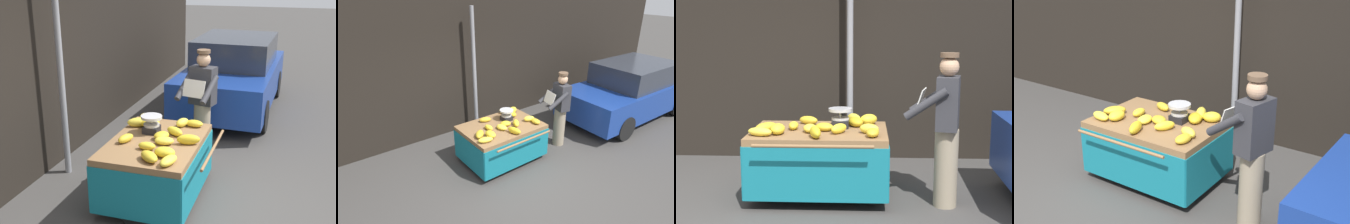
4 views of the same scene
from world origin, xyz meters
TOP-DOWN VIEW (x-y plane):
  - ground_plane at (0.00, 0.00)m, footprint 60.00×60.00m
  - back_wall at (0.00, 2.82)m, footprint 16.00×0.24m
  - street_pole at (0.35, 2.41)m, footprint 0.09×0.09m
  - banana_cart at (0.05, 0.93)m, footprint 1.60×1.32m
  - weighing_scale at (0.29, 1.07)m, footprint 0.28×0.28m
  - banana_bunch_0 at (-0.39, 0.67)m, footprint 0.16×0.25m
  - banana_bunch_1 at (0.44, 1.32)m, footprint 0.24×0.32m
  - banana_bunch_2 at (-0.57, 0.57)m, footprint 0.31×0.20m
  - banana_bunch_3 at (-0.04, 0.79)m, footprint 0.20×0.26m
  - banana_bunch_4 at (0.29, 0.75)m, footprint 0.23×0.28m
  - banana_bunch_5 at (0.62, 1.29)m, footprint 0.27×0.25m
  - banana_bunch_6 at (-0.12, 1.27)m, footprint 0.27×0.19m
  - banana_bunch_7 at (0.46, 1.15)m, footprint 0.27×0.31m
  - banana_bunch_8 at (0.63, 0.75)m, footprint 0.26×0.20m
  - banana_bunch_9 at (-0.26, 0.94)m, footprint 0.12×0.22m
  - banana_bunch_10 at (0.67, 0.59)m, footprint 0.16×0.25m
  - banana_bunch_11 at (0.11, 0.88)m, footprint 0.27×0.25m
  - banana_bunch_12 at (0.04, 0.51)m, footprint 0.19×0.31m
  - banana_bunch_13 at (-0.55, 0.81)m, footprint 0.30×0.31m
  - vendor_person at (1.47, 0.67)m, footprint 0.66×0.61m
  - parked_car at (4.14, 0.60)m, footprint 3.95×1.83m

SIDE VIEW (x-z plane):
  - ground_plane at x=0.00m, z-range 0.00..0.00m
  - banana_cart at x=0.05m, z-range 0.19..0.99m
  - parked_car at x=4.14m, z-range 0.00..1.51m
  - banana_bunch_9 at x=-0.26m, z-range 0.80..0.90m
  - banana_bunch_3 at x=-0.04m, z-range 0.80..0.90m
  - banana_bunch_10 at x=0.67m, z-range 0.80..0.90m
  - banana_bunch_11 at x=0.11m, z-range 0.80..0.90m
  - banana_bunch_2 at x=-0.57m, z-range 0.80..0.90m
  - banana_bunch_6 at x=-0.12m, z-range 0.80..0.90m
  - banana_bunch_13 at x=-0.55m, z-range 0.80..0.91m
  - banana_bunch_4 at x=0.29m, z-range 0.80..0.91m
  - banana_bunch_8 at x=0.63m, z-range 0.80..0.92m
  - banana_bunch_7 at x=0.46m, z-range 0.80..0.92m
  - banana_bunch_0 at x=-0.39m, z-range 0.80..0.92m
  - banana_bunch_12 at x=0.04m, z-range 0.80..0.93m
  - banana_bunch_1 at x=0.44m, z-range 0.80..0.93m
  - banana_bunch_5 at x=0.62m, z-range 0.80..0.93m
  - vendor_person at x=1.47m, z-range 0.02..1.73m
  - weighing_scale at x=0.29m, z-range 0.80..1.04m
  - street_pole at x=0.35m, z-range 0.00..2.99m
  - back_wall at x=0.00m, z-range 0.00..3.45m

